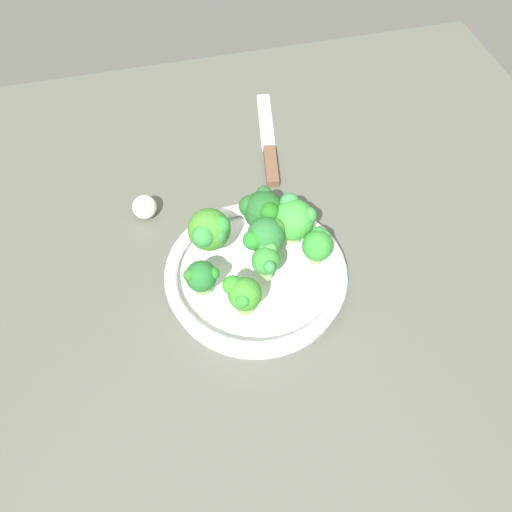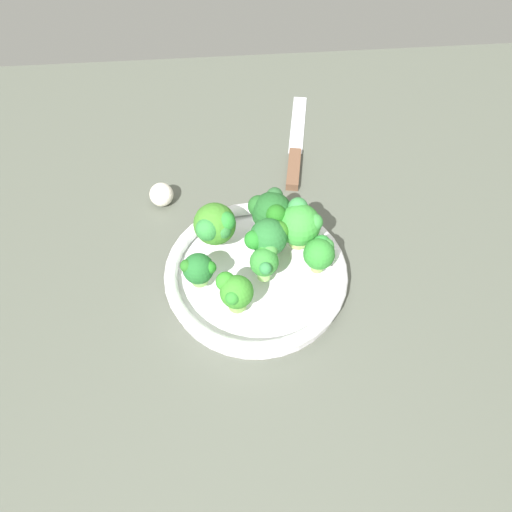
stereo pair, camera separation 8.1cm
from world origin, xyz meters
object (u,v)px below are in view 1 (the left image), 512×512
object	(u,v)px
broccoli_floret_4	(263,210)
broccoli_floret_5	(267,260)
bowl	(256,275)
garlic_bulb	(145,207)
broccoli_floret_3	(266,236)
broccoli_floret_0	(210,231)
broccoli_floret_1	(243,294)
knife	(269,149)
broccoli_floret_6	(294,219)
broccoli_floret_2	(318,244)
broccoli_floret_7	(201,277)

from	to	relation	value
broccoli_floret_4	broccoli_floret_5	bearing A→B (deg)	169.52
bowl	garlic_bulb	world-z (taller)	garlic_bulb
bowl	broccoli_floret_3	size ratio (longest dim) A/B	3.76
broccoli_floret_0	garlic_bulb	xyz separation A→B (cm)	(12.51, 9.11, -5.74)
broccoli_floret_1	knife	size ratio (longest dim) A/B	0.22
broccoli_floret_3	broccoli_floret_4	size ratio (longest dim) A/B	1.00
knife	garlic_bulb	xyz separation A→B (cm)	(-10.44, 24.48, 1.50)
broccoli_floret_6	knife	world-z (taller)	broccoli_floret_6
bowl	broccoli_floret_5	size ratio (longest dim) A/B	4.84
broccoli_floret_2	broccoli_floret_6	distance (cm)	5.54
broccoli_floret_7	broccoli_floret_1	bearing A→B (deg)	-132.65
broccoli_floret_3	broccoli_floret_4	world-z (taller)	same
bowl	garlic_bulb	xyz separation A→B (cm)	(17.96, 14.83, 0.19)
broccoli_floret_1	broccoli_floret_7	size ratio (longest dim) A/B	1.11
broccoli_floret_6	broccoli_floret_7	xyz separation A→B (cm)	(-6.13, 15.46, -1.42)
broccoli_floret_7	garlic_bulb	size ratio (longest dim) A/B	1.31
broccoli_floret_1	broccoli_floret_3	distance (cm)	10.03
broccoli_floret_1	broccoli_floret_3	world-z (taller)	broccoli_floret_3
broccoli_floret_2	broccoli_floret_4	world-z (taller)	broccoli_floret_4
bowl	broccoli_floret_0	world-z (taller)	broccoli_floret_0
broccoli_floret_5	broccoli_floret_7	world-z (taller)	broccoli_floret_5
broccoli_floret_4	broccoli_floret_6	world-z (taller)	broccoli_floret_6
broccoli_floret_1	broccoli_floret_7	xyz separation A→B (cm)	(4.63, 5.02, -0.51)
broccoli_floret_2	garlic_bulb	world-z (taller)	broccoli_floret_2
broccoli_floret_6	broccoli_floret_0	bearing A→B (deg)	85.39
broccoli_floret_6	knife	distance (cm)	25.27
broccoli_floret_3	broccoli_floret_4	xyz separation A→B (cm)	(5.27, -0.97, -0.12)
broccoli_floret_0	broccoli_floret_4	distance (cm)	8.86
broccoli_floret_7	broccoli_floret_4	bearing A→B (deg)	-51.61
broccoli_floret_0	garlic_bulb	world-z (taller)	broccoli_floret_0
bowl	broccoli_floret_3	world-z (taller)	broccoli_floret_3
broccoli_floret_2	broccoli_floret_5	xyz separation A→B (cm)	(-1.02, 8.04, 0.12)
broccoli_floret_7	broccoli_floret_3	bearing A→B (deg)	-70.16
broccoli_floret_2	broccoli_floret_7	distance (cm)	17.84
broccoli_floret_2	bowl	bearing A→B (deg)	86.82
broccoli_floret_1	garlic_bulb	size ratio (longest dim) A/B	1.46
knife	broccoli_floret_3	bearing A→B (deg)	163.72
broccoli_floret_2	knife	world-z (taller)	broccoli_floret_2
broccoli_floret_2	broccoli_floret_3	world-z (taller)	broccoli_floret_3
broccoli_floret_7	garlic_bulb	xyz separation A→B (cm)	(19.67, 6.36, -4.59)
broccoli_floret_7	knife	size ratio (longest dim) A/B	0.20
broccoli_floret_7	broccoli_floret_2	bearing A→B (deg)	-86.18
broccoli_floret_0	knife	xyz separation A→B (cm)	(22.95, -15.38, -7.24)
broccoli_floret_6	broccoli_floret_1	bearing A→B (deg)	135.88
broccoli_floret_3	broccoli_floret_7	bearing A→B (deg)	109.84
broccoli_floret_1	broccoli_floret_5	xyz separation A→B (cm)	(4.80, -4.74, 0.17)
broccoli_floret_5	garlic_bulb	distance (cm)	25.84
broccoli_floret_1	broccoli_floret_5	distance (cm)	6.74
broccoli_floret_3	knife	world-z (taller)	broccoli_floret_3
broccoli_floret_1	broccoli_floret_2	world-z (taller)	same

